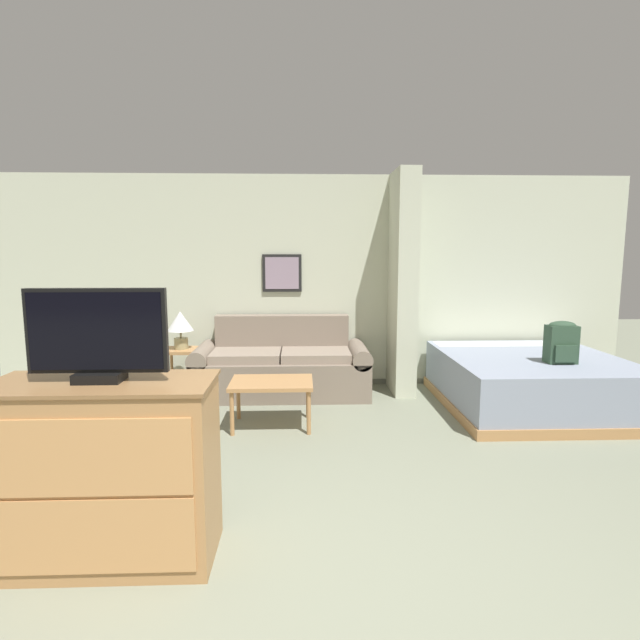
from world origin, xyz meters
The scene contains 11 objects.
ground_plane centered at (0.00, 0.00, 0.00)m, with size 20.00×20.00×0.00m, color gray.
wall_back centered at (0.00, 4.20, 1.29)m, with size 7.80×0.16×2.60m.
wall_partition_pillar centered at (1.03, 3.80, 1.30)m, with size 0.24×0.68×2.60m.
couch centered at (-0.40, 3.72, 0.33)m, with size 2.04×0.84×0.91m.
coffee_table centered at (-0.45, 2.61, 0.40)m, with size 0.78×0.55×0.45m.
side_table centered at (-1.58, 3.77, 0.43)m, with size 0.39×0.39×0.54m.
table_lamp centered at (-1.58, 3.77, 0.83)m, with size 0.30×0.30×0.44m.
tv_dresser centered at (-1.22, 0.54, 0.50)m, with size 1.17×0.52×1.00m.
tv centered at (-1.22, 0.54, 1.24)m, with size 0.72×0.16×0.49m.
bed centered at (2.30, 3.13, 0.29)m, with size 1.84×1.95×0.56m.
backpack centered at (2.43, 2.77, 0.78)m, with size 0.29×0.20×0.43m.
Camera 1 is at (-0.16, -2.04, 1.67)m, focal length 28.00 mm.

